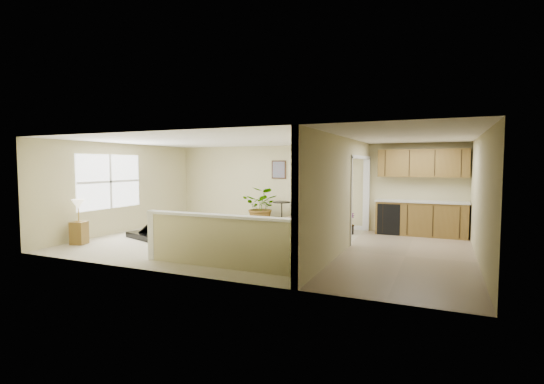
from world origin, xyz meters
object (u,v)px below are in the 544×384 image
at_px(accent_table, 282,211).
at_px(lamp_stand, 79,225).
at_px(piano, 163,215).
at_px(loveseat, 310,218).
at_px(small_plant, 348,224).
at_px(palm_plant, 262,207).
at_px(piano_bench, 204,232).

height_order(accent_table, lamp_stand, lamp_stand).
bearing_deg(piano, lamp_stand, -106.71).
bearing_deg(piano, loveseat, 61.30).
height_order(accent_table, small_plant, accent_table).
xyz_separation_m(piano, accent_table, (2.34, 2.63, -0.05)).
bearing_deg(small_plant, palm_plant, 175.50).
height_order(piano, lamp_stand, piano).
distance_m(accent_table, lamp_stand, 5.52).
distance_m(loveseat, small_plant, 1.36).
height_order(piano, piano_bench, piano).
distance_m(loveseat, lamp_stand, 6.26).
relative_size(loveseat, small_plant, 2.27).
height_order(loveseat, lamp_stand, lamp_stand).
bearing_deg(small_plant, lamp_stand, -144.50).
xyz_separation_m(piano_bench, loveseat, (1.76, 3.07, 0.05)).
bearing_deg(small_plant, loveseat, 157.99).
relative_size(accent_table, small_plant, 1.29).
bearing_deg(lamp_stand, loveseat, 46.08).
relative_size(accent_table, lamp_stand, 0.73).
bearing_deg(palm_plant, accent_table, 4.74).
relative_size(piano, accent_table, 2.49).
xyz_separation_m(piano_bench, accent_table, (0.94, 2.82, 0.26)).
distance_m(loveseat, palm_plant, 1.52).
bearing_deg(piano_bench, piano, 172.29).
bearing_deg(accent_table, lamp_stand, -129.50).
distance_m(piano_bench, loveseat, 3.54).
height_order(loveseat, accent_table, accent_table).
distance_m(palm_plant, lamp_stand, 5.10).
xyz_separation_m(small_plant, lamp_stand, (-5.60, -4.00, 0.20)).
bearing_deg(piano, small_plant, 47.17).
xyz_separation_m(accent_table, small_plant, (2.09, -0.27, -0.25)).
bearing_deg(piano_bench, palm_plant, 83.83).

